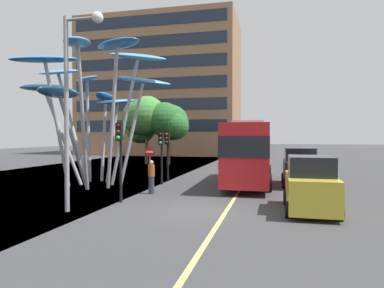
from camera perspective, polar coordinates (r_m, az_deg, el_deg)
ground at (r=14.33m, az=-2.20°, el=-10.88°), size 120.00×240.00×0.10m
red_bus at (r=21.79m, az=9.31°, el=-0.97°), size 2.85×10.08×3.89m
leaf_sculpture at (r=22.41m, az=-16.51°, el=9.57°), size 10.48×9.83×8.29m
traffic_light_kerb_near at (r=15.79m, az=-11.74°, el=-0.14°), size 0.28×0.42×3.57m
traffic_light_kerb_far at (r=21.35m, az=-5.07°, el=-0.39°), size 0.28×0.42×3.23m
traffic_light_island_mid at (r=22.79m, az=-4.06°, el=-0.27°), size 0.28×0.42×3.23m
car_parked_near at (r=14.53m, az=18.83°, el=-6.49°), size 1.99×4.00×2.19m
car_parked_mid at (r=21.80m, az=17.20°, el=-3.77°), size 2.03×4.44×2.28m
street_lamp at (r=14.45m, az=-18.67°, el=8.95°), size 1.67×0.44×7.72m
tree_pavement_near at (r=37.47m, az=-7.87°, el=4.25°), size 4.87×5.33×7.35m
tree_pavement_far at (r=36.28m, az=-3.83°, el=3.52°), size 4.39×4.87×6.46m
pedestrian at (r=18.13m, az=-6.66°, el=-5.38°), size 0.34×0.34×1.73m
no_entry_sign at (r=20.93m, az=-6.93°, el=-2.59°), size 0.60×0.12×2.33m
backdrop_building at (r=58.71m, az=-5.05°, el=9.05°), size 25.12×12.76×21.79m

